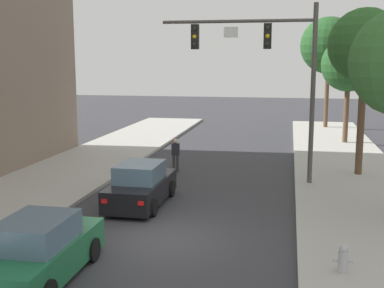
{
  "coord_description": "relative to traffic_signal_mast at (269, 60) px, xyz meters",
  "views": [
    {
      "loc": [
        3.66,
        -13.83,
        5.3
      ],
      "look_at": [
        -0.15,
        5.51,
        2.0
      ],
      "focal_mm": 46.45,
      "sensor_mm": 36.0,
      "label": 1
    }
  ],
  "objects": [
    {
      "name": "car_following_green",
      "position": [
        -4.95,
        -10.81,
        -4.62
      ],
      "size": [
        1.86,
        4.25,
        1.6
      ],
      "color": "#1E663D",
      "rests_on": "ground"
    },
    {
      "name": "ground_plane",
      "position": [
        -2.77,
        -7.5,
        -5.34
      ],
      "size": [
        120.0,
        120.0,
        0.0
      ],
      "primitive_type": "plane",
      "color": "#38383D"
    },
    {
      "name": "street_tree_third",
      "position": [
        4.46,
        11.49,
        -0.28
      ],
      "size": [
        3.41,
        3.41,
        6.65
      ],
      "color": "brown",
      "rests_on": "sidewalk_right"
    },
    {
      "name": "traffic_signal_mast",
      "position": [
        0.0,
        0.0,
        0.0
      ],
      "size": [
        6.52,
        0.38,
        7.5
      ],
      "color": "#514C47",
      "rests_on": "sidewalk_right"
    },
    {
      "name": "car_lead_black",
      "position": [
        -4.43,
        -4.12,
        -4.62
      ],
      "size": [
        1.85,
        4.25,
        1.6
      ],
      "color": "black",
      "rests_on": "ground"
    },
    {
      "name": "pedestrian_crossing_road",
      "position": [
        -4.4,
        1.5,
        -4.43
      ],
      "size": [
        0.36,
        0.22,
        1.64
      ],
      "color": "#333338",
      "rests_on": "ground"
    },
    {
      "name": "street_tree_farthest",
      "position": [
        3.74,
        18.97,
        1.14
      ],
      "size": [
        4.37,
        4.37,
        8.54
      ],
      "color": "brown",
      "rests_on": "sidewalk_right"
    },
    {
      "name": "fire_hydrant",
      "position": [
        2.31,
        -9.26,
        -4.83
      ],
      "size": [
        0.48,
        0.24,
        0.72
      ],
      "color": "#B2B2B7",
      "rests_on": "sidewalk_right"
    },
    {
      "name": "street_tree_second",
      "position": [
        4.11,
        2.14,
        0.61
      ],
      "size": [
        3.29,
        3.29,
        7.49
      ],
      "color": "brown",
      "rests_on": "sidewalk_right"
    }
  ]
}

